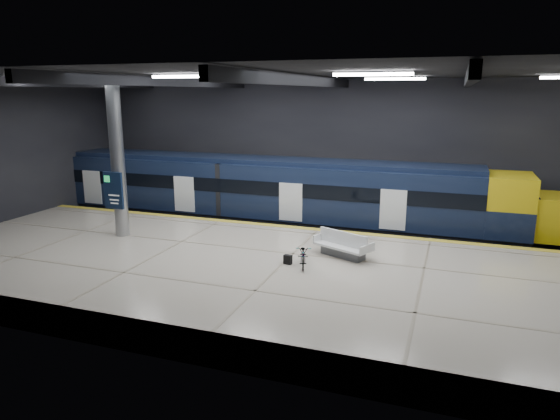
% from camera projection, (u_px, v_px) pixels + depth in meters
% --- Properties ---
extents(ground, '(30.00, 30.00, 0.00)m').
position_uv_depth(ground, '(300.00, 271.00, 20.86)').
color(ground, black).
rests_on(ground, ground).
extents(room_shell, '(30.10, 16.10, 8.05)m').
position_uv_depth(room_shell, '(302.00, 134.00, 19.55)').
color(room_shell, black).
rests_on(room_shell, ground).
extents(platform, '(30.00, 11.00, 1.10)m').
position_uv_depth(platform, '(281.00, 280.00, 18.44)').
color(platform, '#B4A898').
rests_on(platform, ground).
extents(safety_strip, '(30.00, 0.40, 0.01)m').
position_uv_depth(safety_strip, '(318.00, 229.00, 23.13)').
color(safety_strip, gold).
rests_on(safety_strip, platform).
extents(rails, '(30.00, 1.52, 0.16)m').
position_uv_depth(rails, '(332.00, 235.00, 25.89)').
color(rails, gray).
rests_on(rails, ground).
extents(train, '(29.40, 2.84, 3.79)m').
position_uv_depth(train, '(277.00, 194.00, 26.40)').
color(train, black).
rests_on(train, ground).
extents(bench, '(2.45, 1.79, 1.00)m').
position_uv_depth(bench, '(343.00, 248.00, 19.26)').
color(bench, '#595B60').
rests_on(bench, platform).
extents(bicycle, '(0.98, 1.66, 0.83)m').
position_uv_depth(bicycle, '(303.00, 255.00, 18.21)').
color(bicycle, '#99999E').
rests_on(bicycle, platform).
extents(pannier_bag, '(0.32, 0.22, 0.35)m').
position_uv_depth(pannier_bag, '(288.00, 259.00, 18.46)').
color(pannier_bag, black).
rests_on(pannier_bag, platform).
extents(info_column, '(0.90, 0.78, 6.90)m').
position_uv_depth(info_column, '(117.00, 160.00, 21.49)').
color(info_column, '#9EA0A5').
rests_on(info_column, platform).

